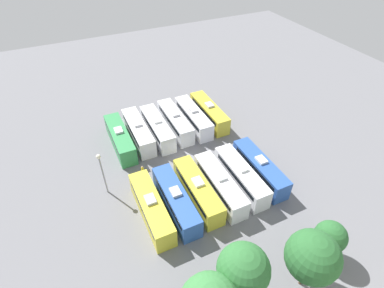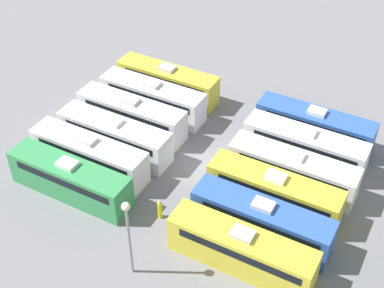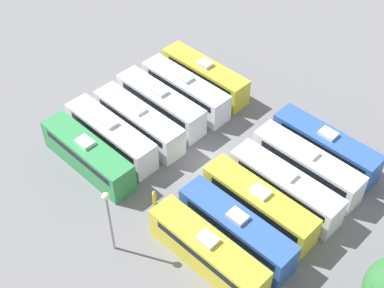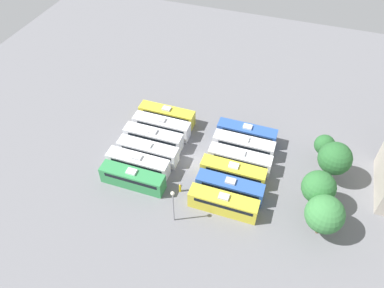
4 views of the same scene
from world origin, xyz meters
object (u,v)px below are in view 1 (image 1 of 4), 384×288
Objects in this scene: bus_0 at (209,112)px; bus_9 at (198,190)px; bus_8 at (220,184)px; bus_5 at (120,138)px; tree_2 at (243,269)px; bus_6 at (260,168)px; light_pole at (101,167)px; worker_person at (143,171)px; bus_7 at (241,176)px; bus_3 at (157,128)px; bus_10 at (176,200)px; tree_0 at (331,237)px; bus_11 at (151,208)px; bus_1 at (193,117)px; tree_1 at (313,257)px; bus_4 at (138,131)px; bus_2 at (175,121)px.

bus_9 is at bearing 57.80° from bus_0.
bus_8 is (6.73, 16.07, 0.00)m from bus_0.
tree_2 is at bearing 99.65° from bus_5.
bus_6 is 21.90m from light_pole.
worker_person is at bearing -26.00° from bus_6.
worker_person is at bearing -32.45° from bus_7.
bus_10 is (3.13, 15.59, 0.00)m from bus_3.
tree_0 is at bearing 124.76° from bus_9.
bus_11 is at bearing 81.00° from worker_person.
bus_3 reaches higher than worker_person.
bus_3 is 15.98m from bus_8.
worker_person is at bearing 98.91° from bus_5.
bus_1 is 29.11m from tree_0.
tree_1 reaches higher than bus_8.
bus_5 is 1.00× the size of bus_9.
bus_10 is at bearing 1.34° from bus_6.
tree_1 is (-4.84, 15.02, 3.65)m from bus_9.
bus_11 is (3.19, 15.82, 0.00)m from bus_4.
light_pole is at bearing -30.46° from bus_9.
bus_0 and bus_11 have the same top height.
bus_1 is (3.26, 0.23, 0.00)m from bus_0.
bus_0 and bus_5 have the same top height.
bus_1 and bus_3 have the same top height.
bus_9 is (9.88, 15.69, 0.00)m from bus_0.
bus_10 is 3.26m from bus_11.
bus_11 is (13.16, -0.05, 0.00)m from bus_7.
bus_7 is at bearing -96.83° from tree_1.
bus_9 is at bearing -55.24° from tree_0.
bus_11 is 8.39m from light_pole.
bus_2 is 1.00× the size of bus_11.
bus_3 is at bearing -179.25° from bus_5.
tree_1 reaches higher than worker_person.
light_pole is at bearing -20.64° from bus_7.
tree_0 is (-12.62, 13.13, 1.90)m from bus_10.
light_pole reaches higher than bus_10.
bus_3 is at bearing -89.40° from bus_9.
tree_0 is (-6.07, 29.17, 1.90)m from bus_2.
bus_3 is (10.04, 0.43, 0.00)m from bus_0.
tree_2 reaches higher than bus_4.
worker_person is at bearing -169.36° from light_pole.
bus_7 is at bearing 147.55° from worker_person.
bus_8 is 1.56× the size of light_pole.
bus_11 is 20.81m from tree_0.
bus_10 is 10.56m from light_pole.
worker_person is at bearing -75.09° from bus_10.
worker_person is at bearing 28.56° from bus_0.
tree_0 reaches higher than bus_11.
bus_7 is 14.21m from worker_person.
bus_0 and bus_4 have the same top height.
bus_0 and bus_10 have the same top height.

